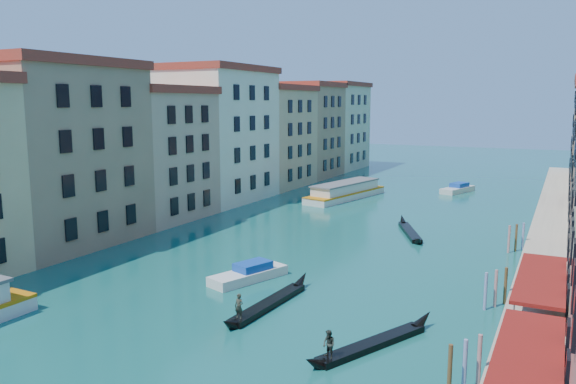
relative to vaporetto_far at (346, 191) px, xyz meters
The scene contains 10 objects.
left_bank_palazzos 25.37m from the vaporetto_far, 137.53° to the right, with size 12.80×128.40×21.00m.
quay 34.25m from the vaporetto_far, 27.52° to the right, with size 4.00×140.00×1.00m, color #A89B87.
restaurant_awnings 65.42m from the vaporetto_far, 62.14° to the right, with size 3.20×44.55×3.12m.
mooring_poles_right 58.83m from the vaporetto_far, 62.17° to the right, with size 1.44×54.24×3.20m.
vaporetto_far is the anchor object (origin of this frame).
gondola_fore 49.95m from the vaporetto_far, 75.99° to the right, with size 1.67×12.40×2.47m.
gondola_right 56.24m from the vaporetto_far, 67.74° to the right, with size 5.83×11.01×2.35m.
gondola_far 25.14m from the vaporetto_far, 51.86° to the right, with size 6.03×11.73×1.77m.
motorboat_mid 44.09m from the vaporetto_far, 80.26° to the right, with size 4.64×7.73×1.53m.
motorboat_far 21.12m from the vaporetto_far, 44.16° to the left, with size 4.90×8.25×1.63m.
Camera 1 is at (23.18, -3.43, 15.33)m, focal length 35.00 mm.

